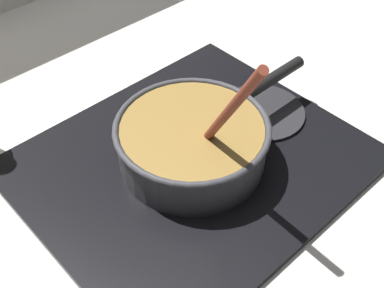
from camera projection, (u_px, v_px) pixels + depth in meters
ground at (159, 244)px, 0.77m from camera, size 2.40×1.60×0.04m
hob_plate at (192, 162)px, 0.87m from camera, size 0.56×0.48×0.01m
burner_ring at (192, 158)px, 0.86m from camera, size 0.16×0.16×0.01m
spare_burner at (262, 112)px, 0.95m from camera, size 0.16×0.16×0.01m
cooking_pan at (193, 141)px, 0.83m from camera, size 0.41×0.30×0.30m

